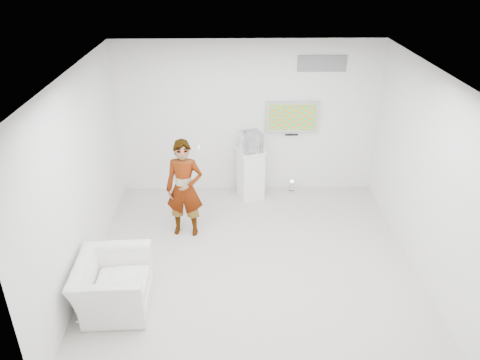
{
  "coord_description": "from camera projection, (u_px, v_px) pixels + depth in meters",
  "views": [
    {
      "loc": [
        -0.33,
        -6.01,
        4.52
      ],
      "look_at": [
        -0.19,
        0.6,
        1.15
      ],
      "focal_mm": 35.0,
      "sensor_mm": 36.0,
      "label": 1
    }
  ],
  "objects": [
    {
      "name": "floor_uplight",
      "position": [
        292.0,
        186.0,
        9.41
      ],
      "size": [
        0.2,
        0.2,
        0.27
      ],
      "primitive_type": "cylinder",
      "rotation": [
        0.0,
        0.0,
        0.16
      ],
      "color": "silver",
      "rests_on": "room"
    },
    {
      "name": "person",
      "position": [
        184.0,
        189.0,
        7.78
      ],
      "size": [
        0.66,
        0.47,
        1.71
      ],
      "primitive_type": "imported",
      "rotation": [
        0.0,
        0.0,
        -0.09
      ],
      "color": "white",
      "rests_on": "room"
    },
    {
      "name": "vitrine",
      "position": [
        251.0,
        142.0,
        8.8
      ],
      "size": [
        0.46,
        0.46,
        0.37
      ],
      "primitive_type": "cube",
      "rotation": [
        0.0,
        0.0,
        0.29
      ],
      "color": "white",
      "rests_on": "pedestal"
    },
    {
      "name": "pedestal",
      "position": [
        251.0,
        174.0,
        9.11
      ],
      "size": [
        0.6,
        0.6,
        0.98
      ],
      "primitive_type": "cube",
      "rotation": [
        0.0,
        0.0,
        0.31
      ],
      "color": "white",
      "rests_on": "room"
    },
    {
      "name": "wii_remote",
      "position": [
        199.0,
        148.0,
        7.59
      ],
      "size": [
        0.04,
        0.14,
        0.03
      ],
      "primitive_type": "cube",
      "rotation": [
        0.0,
        0.0,
        -0.01
      ],
      "color": "white",
      "rests_on": "person"
    },
    {
      "name": "tv",
      "position": [
        292.0,
        117.0,
        8.91
      ],
      "size": [
        1.0,
        0.08,
        0.6
      ],
      "primitive_type": "cube",
      "color": "#B8B8BD",
      "rests_on": "room"
    },
    {
      "name": "logo_decal",
      "position": [
        322.0,
        64.0,
        8.5
      ],
      "size": [
        0.9,
        0.02,
        0.3
      ],
      "primitive_type": "cube",
      "color": "slate",
      "rests_on": "room"
    },
    {
      "name": "armchair",
      "position": [
        113.0,
        284.0,
        6.37
      ],
      "size": [
        0.99,
        1.13,
        0.72
      ],
      "primitive_type": "imported",
      "rotation": [
        0.0,
        0.0,
        1.6
      ],
      "color": "white",
      "rests_on": "room"
    },
    {
      "name": "console",
      "position": [
        251.0,
        146.0,
        8.84
      ],
      "size": [
        0.13,
        0.14,
        0.2
      ],
      "primitive_type": "cube",
      "rotation": [
        0.0,
        0.0,
        0.72
      ],
      "color": "white",
      "rests_on": "pedestal"
    },
    {
      "name": "room",
      "position": [
        254.0,
        177.0,
        6.73
      ],
      "size": [
        5.01,
        5.01,
        3.0
      ],
      "color": "beige",
      "rests_on": "ground"
    }
  ]
}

